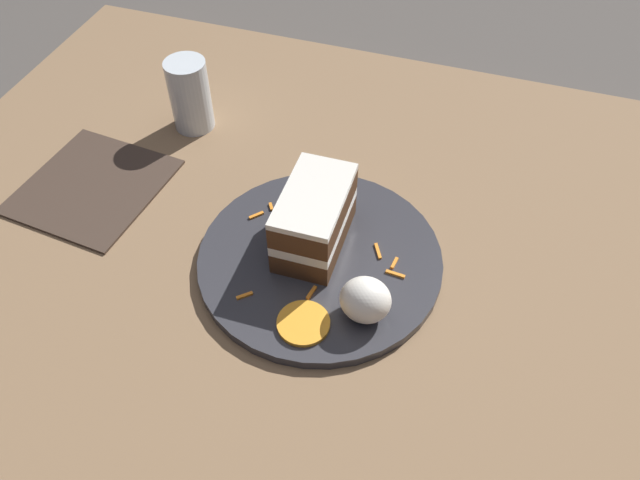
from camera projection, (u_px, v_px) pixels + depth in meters
The scene contains 9 objects.
ground_plane at pixel (316, 319), 0.77m from camera, with size 6.00×6.00×0.00m, color #4C4742.
dining_table at pixel (316, 310), 0.75m from camera, with size 1.22×1.08×0.04m, color #846647.
plate at pixel (320, 259), 0.77m from camera, with size 0.30×0.30×0.01m, color #333338.
cake_slice at pixel (314, 218), 0.75m from camera, with size 0.07×0.13×0.08m.
cream_dollop at pixel (365, 300), 0.69m from camera, with size 0.06×0.05×0.05m, color white.
orange_garnish at pixel (300, 322), 0.70m from camera, with size 0.06×0.06×0.01m, color orange.
carrot_shreds_scatter at pixel (326, 259), 0.76m from camera, with size 0.22×0.16×0.00m.
drinking_glass at pixel (191, 99), 0.92m from camera, with size 0.06×0.06×0.11m.
menu_card at pixel (93, 186), 0.86m from camera, with size 0.18×0.19×0.00m, color #423328.
Camera 1 is at (-0.14, 0.41, 0.64)m, focal length 35.00 mm.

